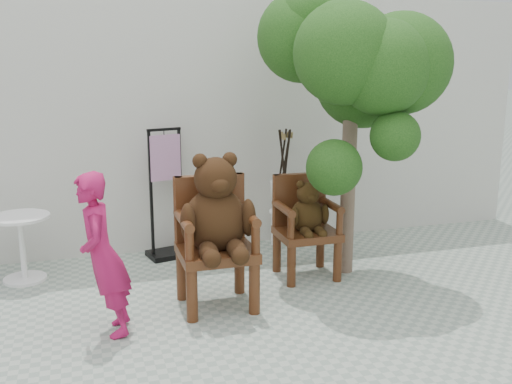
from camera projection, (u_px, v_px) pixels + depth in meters
ground_plane at (246, 342)px, 4.94m from camera, size 60.00×60.00×0.00m
back_wall at (178, 122)px, 7.50m from camera, size 9.00×1.00×3.00m
chair_big at (216, 221)px, 5.49m from camera, size 0.69×0.77×1.47m
chair_small at (306, 217)px, 6.33m from camera, size 0.62×0.57×1.08m
person at (103, 255)px, 4.95m from camera, size 0.37×0.53×1.40m
cafe_table at (22, 240)px, 6.21m from camera, size 0.60×0.60×0.70m
display_stand at (167, 208)px, 6.92m from camera, size 0.52×0.44×1.51m
stool_bucket at (283, 195)px, 7.31m from camera, size 0.32×0.32×1.45m
tree at (355, 62)px, 5.94m from camera, size 1.79×1.68×3.02m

